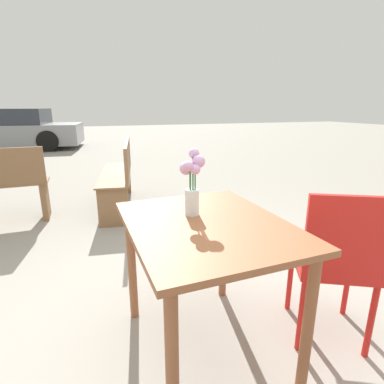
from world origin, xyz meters
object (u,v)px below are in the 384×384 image
table_front (206,243)px  parked_car (6,130)px  flower_vase (192,185)px  cafe_chair (337,259)px  bench_middle (121,173)px

table_front → parked_car: size_ratio=0.21×
flower_vase → parked_car: parked_car is taller
table_front → cafe_chair: bearing=-15.2°
cafe_chair → bench_middle: size_ratio=0.58×
cafe_chair → parked_car: parked_car is taller
flower_vase → parked_car: size_ratio=0.08×
cafe_chair → parked_car: (-3.33, 9.58, 0.07)m
table_front → bench_middle: size_ratio=0.62×
table_front → cafe_chair: size_ratio=1.06×
parked_car → cafe_chair: bearing=-70.8°
table_front → flower_vase: bearing=104.1°
table_front → bench_middle: bench_middle is taller
bench_middle → parked_car: (-2.57, 6.83, 0.13)m
cafe_chair → parked_car: bearing=109.2°
table_front → parked_car: 9.77m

